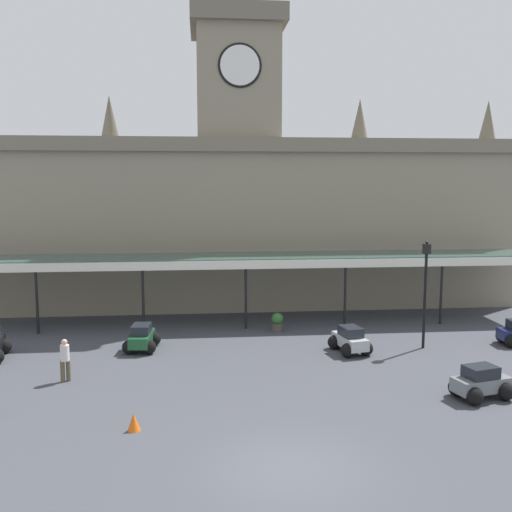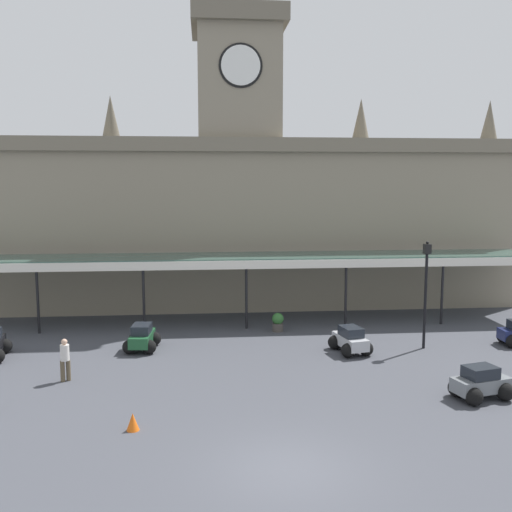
{
  "view_description": "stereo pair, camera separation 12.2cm",
  "coord_description": "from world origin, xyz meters",
  "views": [
    {
      "loc": [
        -2.29,
        -14.42,
        7.67
      ],
      "look_at": [
        0.0,
        9.39,
        4.55
      ],
      "focal_mm": 40.51,
      "sensor_mm": 36.0,
      "label": 1
    },
    {
      "loc": [
        -2.17,
        -14.44,
        7.67
      ],
      "look_at": [
        0.0,
        9.39,
        4.55
      ],
      "focal_mm": 40.51,
      "sensor_mm": 36.0,
      "label": 2
    }
  ],
  "objects": [
    {
      "name": "station_building",
      "position": [
        0.0,
        21.28,
        5.89
      ],
      "size": [
        33.79,
        5.75,
        17.51
      ],
      "color": "gray",
      "rests_on": "ground"
    },
    {
      "name": "traffic_cone",
      "position": [
        -4.42,
        2.87,
        0.28
      ],
      "size": [
        0.4,
        0.4,
        0.55
      ],
      "primitive_type": "cone",
      "color": "orange",
      "rests_on": "ground"
    },
    {
      "name": "pedestrian_beside_cars",
      "position": [
        -7.54,
        7.61,
        0.91
      ],
      "size": [
        0.37,
        0.34,
        1.67
      ],
      "color": "brown",
      "rests_on": "ground"
    },
    {
      "name": "ground_plane",
      "position": [
        0.0,
        0.0,
        0.0
      ],
      "size": [
        140.0,
        140.0,
        0.0
      ],
      "primitive_type": "plane",
      "color": "#404249"
    },
    {
      "name": "car_green_sedan",
      "position": [
        -5.03,
        11.58,
        0.5
      ],
      "size": [
        1.63,
        2.12,
        1.19
      ],
      "color": "#1E512D",
      "rests_on": "ground"
    },
    {
      "name": "car_silver_sedan",
      "position": [
        4.34,
        10.28,
        0.5
      ],
      "size": [
        1.79,
        2.19,
        1.19
      ],
      "color": "#B2B5BA",
      "rests_on": "ground"
    },
    {
      "name": "planter_forecourt_centre",
      "position": [
        1.56,
        14.23,
        0.49
      ],
      "size": [
        0.6,
        0.6,
        0.96
      ],
      "color": "#47423D",
      "rests_on": "ground"
    },
    {
      "name": "car_grey_sedan",
      "position": [
        7.54,
        4.41,
        0.5
      ],
      "size": [
        2.2,
        1.82,
        1.19
      ],
      "color": "slate",
      "rests_on": "ground"
    },
    {
      "name": "victorian_lamppost",
      "position": [
        7.89,
        10.63,
        3.09
      ],
      "size": [
        0.3,
        0.3,
        4.97
      ],
      "color": "black",
      "rests_on": "ground"
    },
    {
      "name": "entrance_canopy",
      "position": [
        -0.0,
        16.21,
        3.53
      ],
      "size": [
        31.75,
        3.26,
        3.68
      ],
      "color": "#38564C",
      "rests_on": "ground"
    }
  ]
}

